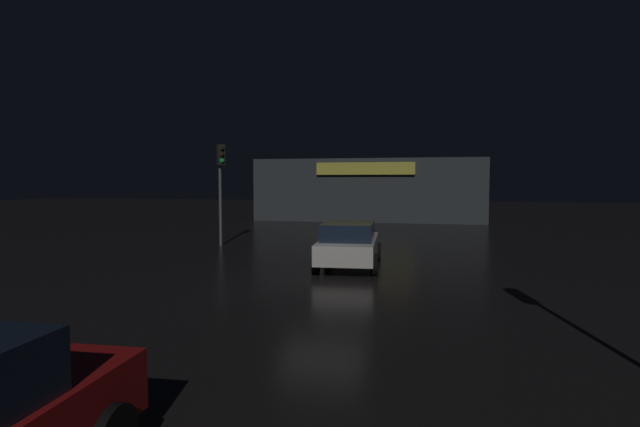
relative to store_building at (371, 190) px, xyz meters
The scene contains 4 objects.
ground_plane 24.23m from the store_building, 86.08° to the right, with size 120.00×120.00×0.00m, color black.
store_building is the anchor object (origin of this frame).
traffic_signal_opposite 17.76m from the store_building, 104.97° to the right, with size 0.42×0.43×4.54m.
car_near 21.59m from the store_building, 84.69° to the right, with size 2.33×4.56×1.54m.
Camera 1 is at (3.23, -14.22, 2.93)m, focal length 28.45 mm.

